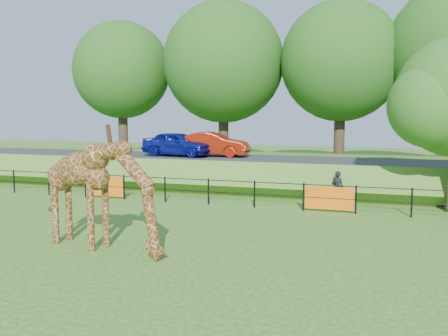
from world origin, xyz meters
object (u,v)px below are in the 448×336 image
Objects in this scene: giraffe at (101,195)px; car_blue at (177,144)px; car_red at (213,144)px; visitor at (338,188)px.

giraffe is 13.99m from car_blue.
visitor is at bearing -126.66° from car_red.
visitor is at bearing -107.85° from car_blue.
visitor is (9.22, -4.38, -1.39)m from car_blue.
car_red is 2.84× the size of visitor.
car_blue reaches higher than car_red.
car_red is at bearing 110.76° from giraffe.
car_red is (-1.69, 14.04, 0.52)m from giraffe.
visitor is (5.63, 9.13, -0.86)m from giraffe.
giraffe is at bearing -175.93° from car_red.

